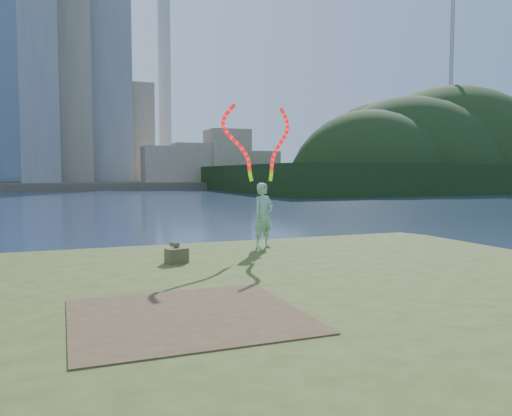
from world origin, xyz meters
name	(u,v)px	position (x,y,z in m)	size (l,w,h in m)	color
ground	(252,303)	(0.00, 0.00, 0.00)	(320.00, 320.00, 0.00)	#18243C
grassy_knoll	(299,315)	(0.00, -2.30, 0.34)	(20.00, 18.00, 0.80)	#374719
dirt_patch	(187,315)	(-2.20, -3.20, 0.81)	(3.20, 3.00, 0.02)	#47331E
far_shore	(83,184)	(0.00, 95.00, 0.60)	(320.00, 40.00, 1.20)	#494435
observation_tower	(164,8)	(18.00, 102.00, 39.11)	(10.00, 10.00, 58.00)	silver
wooded_hill	(446,188)	(59.57, 59.96, 0.16)	(78.00, 50.00, 63.00)	black
woman_with_ribbons	(263,197)	(1.21, 2.36, 2.19)	(1.96, 0.84, 4.13)	#19793B
canvas_bag	(176,255)	(-1.44, 1.02, 0.98)	(0.54, 0.60, 0.44)	#424A26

